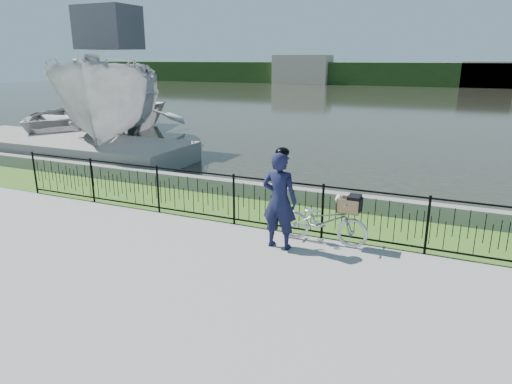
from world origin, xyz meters
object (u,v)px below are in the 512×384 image
at_px(dock, 64,148).
at_px(bicycle_rig, 324,220).
at_px(boat_near, 114,99).
at_px(boat_far, 93,115).
at_px(cyclist, 279,199).

xyz_separation_m(dock, bicycle_rig, (11.10, -4.14, 0.13)).
xyz_separation_m(boat_near, boat_far, (-3.12, 2.05, -0.99)).
xyz_separation_m(bicycle_rig, boat_near, (-10.56, 6.48, 1.48)).
distance_m(cyclist, boat_far, 15.80).
height_order(cyclist, boat_far, cyclist).
bearing_deg(cyclist, boat_far, 144.97).
relative_size(cyclist, boat_near, 0.20).
height_order(bicycle_rig, boat_near, boat_near).
bearing_deg(boat_far, bicycle_rig, -31.94).
relative_size(dock, cyclist, 5.08).
distance_m(dock, bicycle_rig, 11.85).
bearing_deg(bicycle_rig, boat_far, 148.06).
distance_m(bicycle_rig, cyclist, 1.04).
bearing_deg(boat_near, dock, -103.05).
relative_size(bicycle_rig, boat_far, 0.17).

